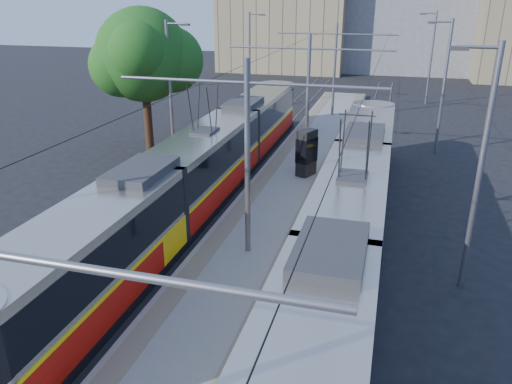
% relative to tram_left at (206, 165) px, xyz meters
% --- Properties ---
extents(platform, '(4.00, 50.00, 0.30)m').
position_rel_tram_left_xyz_m(platform, '(3.60, 3.83, -1.56)').
color(platform, gray).
rests_on(platform, ground).
extents(tactile_strip_left, '(0.70, 50.00, 0.01)m').
position_rel_tram_left_xyz_m(tactile_strip_left, '(2.15, 3.83, -1.40)').
color(tactile_strip_left, gray).
rests_on(tactile_strip_left, platform).
extents(tactile_strip_right, '(0.70, 50.00, 0.01)m').
position_rel_tram_left_xyz_m(tactile_strip_right, '(5.05, 3.83, -1.40)').
color(tactile_strip_right, gray).
rests_on(tactile_strip_right, platform).
extents(rails, '(8.71, 70.00, 0.03)m').
position_rel_tram_left_xyz_m(rails, '(3.60, 3.83, -1.69)').
color(rails, gray).
rests_on(rails, ground).
extents(tram_left, '(2.43, 30.99, 5.50)m').
position_rel_tram_left_xyz_m(tram_left, '(0.00, 0.00, 0.00)').
color(tram_left, black).
rests_on(tram_left, ground).
extents(tram_right, '(2.43, 28.58, 5.50)m').
position_rel_tram_left_xyz_m(tram_right, '(7.20, -4.56, 0.15)').
color(tram_right, black).
rests_on(tram_right, ground).
extents(catenary, '(9.20, 70.00, 7.00)m').
position_rel_tram_left_xyz_m(catenary, '(3.60, 0.99, 2.82)').
color(catenary, slate).
rests_on(catenary, platform).
extents(street_lamps, '(15.18, 38.22, 8.00)m').
position_rel_tram_left_xyz_m(street_lamps, '(3.60, 7.83, 2.48)').
color(street_lamps, slate).
rests_on(street_lamps, ground).
extents(shelter, '(1.07, 1.28, 2.44)m').
position_rel_tram_left_xyz_m(shelter, '(4.17, 3.78, -0.13)').
color(shelter, black).
rests_on(shelter, platform).
extents(tree, '(5.98, 5.53, 8.69)m').
position_rel_tram_left_xyz_m(tree, '(-5.67, 6.20, 4.17)').
color(tree, '#382314').
rests_on(tree, ground).
extents(building_left, '(16.32, 12.24, 14.62)m').
position_rel_tram_left_xyz_m(building_left, '(-6.40, 46.83, 5.62)').
color(building_left, gray).
rests_on(building_left, ground).
extents(building_centre, '(18.36, 14.28, 15.63)m').
position_rel_tram_left_xyz_m(building_centre, '(9.60, 50.83, 6.12)').
color(building_centre, gray).
rests_on(building_centre, ground).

